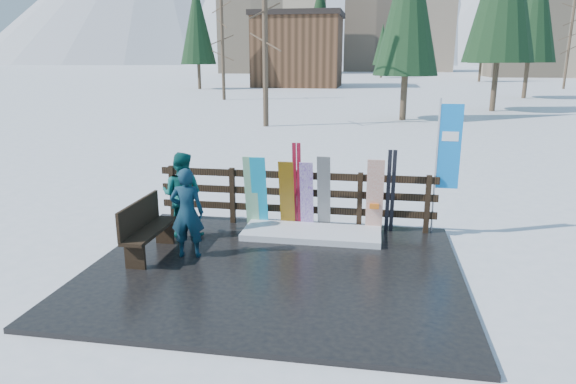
% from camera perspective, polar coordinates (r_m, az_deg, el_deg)
% --- Properties ---
extents(ground, '(700.00, 700.00, 0.00)m').
position_cam_1_polar(ground, '(8.51, -1.61, -8.86)').
color(ground, white).
rests_on(ground, ground).
extents(deck, '(6.00, 5.00, 0.08)m').
position_cam_1_polar(deck, '(8.50, -1.61, -8.61)').
color(deck, black).
rests_on(deck, ground).
extents(fence, '(5.60, 0.10, 1.15)m').
position_cam_1_polar(fence, '(10.32, 0.76, -0.25)').
color(fence, black).
rests_on(fence, deck).
extents(snow_patch, '(2.62, 1.00, 0.12)m').
position_cam_1_polar(snow_patch, '(9.87, 2.64, -4.61)').
color(snow_patch, white).
rests_on(snow_patch, deck).
extents(bench, '(0.41, 1.50, 0.97)m').
position_cam_1_polar(bench, '(9.15, -15.54, -3.73)').
color(bench, black).
rests_on(bench, deck).
extents(snowboard_0, '(0.31, 0.33, 1.46)m').
position_cam_1_polar(snowboard_0, '(10.22, -3.22, -0.00)').
color(snowboard_0, '#14ACDA').
rests_on(snowboard_0, deck).
extents(snowboard_1, '(0.26, 0.31, 1.47)m').
position_cam_1_polar(snowboard_1, '(10.25, -4.10, 0.04)').
color(snowboard_1, white).
rests_on(snowboard_1, deck).
extents(snowboard_2, '(0.29, 0.35, 1.40)m').
position_cam_1_polar(snowboard_2, '(10.12, -0.13, -0.32)').
color(snowboard_2, orange).
rests_on(snowboard_2, deck).
extents(snowboard_3, '(0.26, 0.33, 1.40)m').
position_cam_1_polar(snowboard_3, '(10.06, 2.09, -0.43)').
color(snowboard_3, white).
rests_on(snowboard_3, deck).
extents(snowboard_4, '(0.25, 0.40, 1.53)m').
position_cam_1_polar(snowboard_4, '(10.01, 4.00, -0.15)').
color(snowboard_4, black).
rests_on(snowboard_4, deck).
extents(snowboard_5, '(0.32, 0.30, 1.49)m').
position_cam_1_polar(snowboard_5, '(9.97, 9.61, -0.50)').
color(snowboard_5, white).
rests_on(snowboard_5, deck).
extents(ski_pair_a, '(0.16, 0.20, 1.75)m').
position_cam_1_polar(ski_pair_a, '(10.11, 0.99, 0.69)').
color(ski_pair_a, maroon).
rests_on(ski_pair_a, deck).
extents(ski_pair_b, '(0.17, 0.31, 1.67)m').
position_cam_1_polar(ski_pair_b, '(10.02, 11.32, 0.04)').
color(ski_pair_b, black).
rests_on(ski_pair_b, deck).
extents(rental_flag, '(0.45, 0.04, 2.60)m').
position_cam_1_polar(rental_flag, '(10.13, 17.17, 4.29)').
color(rental_flag, silver).
rests_on(rental_flag, deck).
extents(person_front, '(0.62, 0.45, 1.56)m').
position_cam_1_polar(person_front, '(8.85, -11.15, -2.28)').
color(person_front, '#0F3B46').
rests_on(person_front, deck).
extents(person_back, '(0.81, 0.64, 1.63)m').
position_cam_1_polar(person_back, '(9.88, -11.68, -0.31)').
color(person_back, '#0C524F').
rests_on(person_back, deck).
extents(resort_buildings, '(73.00, 87.60, 22.60)m').
position_cam_1_polar(resort_buildings, '(123.22, 9.97, 17.49)').
color(resort_buildings, tan).
rests_on(resort_buildings, ground).
extents(trees, '(42.07, 68.67, 12.37)m').
position_cam_1_polar(trees, '(55.38, 12.04, 16.76)').
color(trees, '#382B1E').
rests_on(trees, ground).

